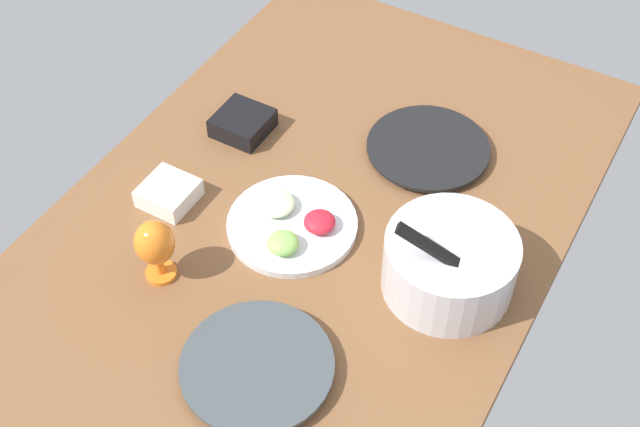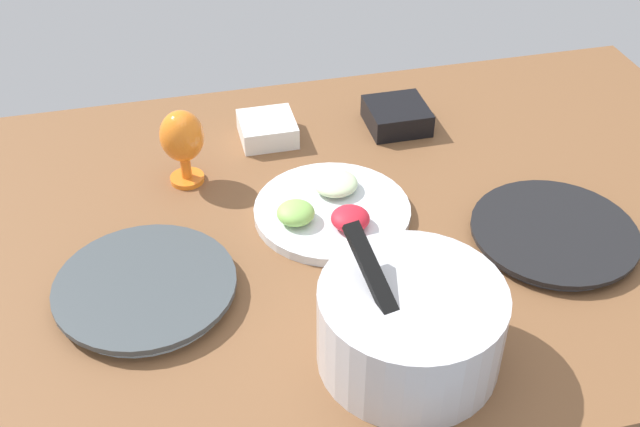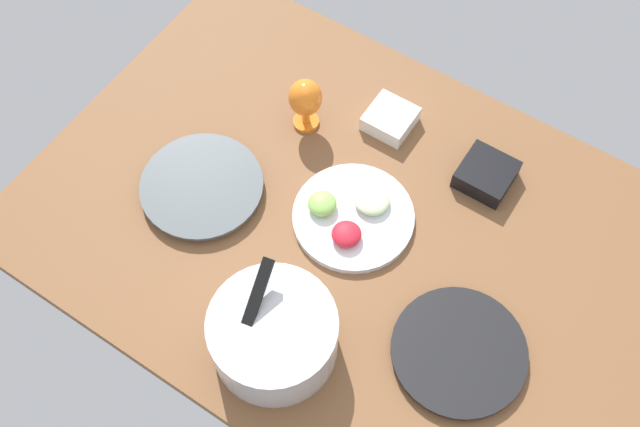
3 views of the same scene
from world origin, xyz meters
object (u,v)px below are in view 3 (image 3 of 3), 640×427
at_px(fruit_platter, 352,215).
at_px(square_bowl_white, 390,118).
at_px(square_bowl_black, 486,174).
at_px(hurricane_glass_orange, 305,100).
at_px(dinner_plate_right, 202,187).
at_px(mixing_bowl, 273,334).
at_px(dinner_plate_left, 459,352).

xyz_separation_m(fruit_platter, square_bowl_white, (0.06, -0.28, 0.01)).
bearing_deg(square_bowl_black, hurricane_glass_orange, 11.81).
distance_m(fruit_platter, hurricane_glass_orange, 0.31).
bearing_deg(dinner_plate_right, fruit_platter, -159.22).
relative_size(hurricane_glass_orange, square_bowl_white, 1.36).
relative_size(fruit_platter, square_bowl_white, 2.54).
relative_size(fruit_platter, square_bowl_black, 2.30).
bearing_deg(fruit_platter, dinner_plate_right, 20.78).
xyz_separation_m(dinner_plate_right, hurricane_glass_orange, (-0.10, -0.30, 0.08)).
bearing_deg(square_bowl_black, fruit_platter, 51.57).
bearing_deg(square_bowl_white, mixing_bowl, 98.14).
height_order(dinner_plate_right, mixing_bowl, mixing_bowl).
xyz_separation_m(hurricane_glass_orange, square_bowl_black, (-0.45, -0.09, -0.07)).
bearing_deg(dinner_plate_left, dinner_plate_right, -2.13).
distance_m(dinner_plate_right, square_bowl_white, 0.49).
distance_m(dinner_plate_right, hurricane_glass_orange, 0.33).
xyz_separation_m(dinner_plate_right, mixing_bowl, (-0.37, 0.22, 0.06)).
distance_m(hurricane_glass_orange, square_bowl_white, 0.22).
xyz_separation_m(dinner_plate_right, square_bowl_black, (-0.55, -0.39, 0.01)).
bearing_deg(mixing_bowl, square_bowl_white, -81.86).
bearing_deg(hurricane_glass_orange, square_bowl_black, -168.19).
xyz_separation_m(dinner_plate_left, dinner_plate_right, (0.70, -0.03, 0.00)).
bearing_deg(mixing_bowl, dinner_plate_right, -31.46).
bearing_deg(dinner_plate_right, square_bowl_white, -123.88).
height_order(dinner_plate_left, square_bowl_white, square_bowl_white).
distance_m(dinner_plate_right, fruit_platter, 0.36).
distance_m(fruit_platter, square_bowl_black, 0.34).
bearing_deg(mixing_bowl, hurricane_glass_orange, -62.80).
bearing_deg(mixing_bowl, fruit_platter, -85.73).
bearing_deg(square_bowl_black, dinner_plate_left, 109.91).
distance_m(hurricane_glass_orange, square_bowl_black, 0.47).
height_order(dinner_plate_left, fruit_platter, fruit_platter).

